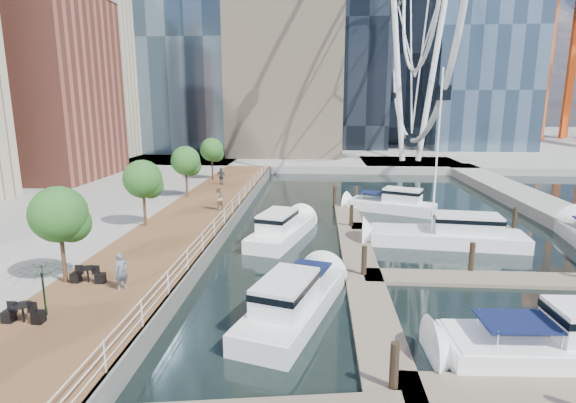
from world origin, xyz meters
The scene contains 14 objects.
ground centered at (0.00, 0.00, 0.00)m, with size 520.00×520.00×0.00m, color black.
boardwalk centered at (-9.00, 15.00, 0.50)m, with size 6.00×60.00×1.00m, color brown.
seawall centered at (-6.00, 15.00, 0.50)m, with size 0.25×60.00×1.00m, color #595954.
land_far centered at (0.00, 102.00, 0.50)m, with size 200.00×114.00×1.00m, color gray.
breakwater centered at (20.00, 20.00, 0.50)m, with size 4.00×60.00×1.00m, color gray.
pier centered at (14.00, 52.00, 0.50)m, with size 14.00×12.00×1.00m, color gray.
railing centered at (-6.10, 15.00, 1.52)m, with size 0.10×60.00×1.05m, color white, non-canonical shape.
floating_docks centered at (7.97, 9.98, 0.49)m, with size 16.00×34.00×2.60m.
street_trees centered at (-11.40, 14.00, 4.29)m, with size 2.60×42.60×4.60m.
yacht_foreground centered at (9.83, 0.35, 0.00)m, with size 2.71×10.10×2.15m, color white, non-canonical shape.
pedestrian_near centered at (-8.35, 3.36, 1.86)m, with size 0.62×0.41×1.71m, color #505A6B.
pedestrian_mid centered at (-7.44, 19.08, 1.95)m, with size 0.93×0.72×1.90m, color #7F7258.
pedestrian_far centered at (-9.60, 30.40, 1.90)m, with size 1.05×0.44×1.80m, color #31383E.
moored_yachts centered at (8.63, 11.72, 0.00)m, with size 25.87×36.88×11.50m.
Camera 1 is at (0.47, -15.21, 9.24)m, focal length 28.00 mm.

